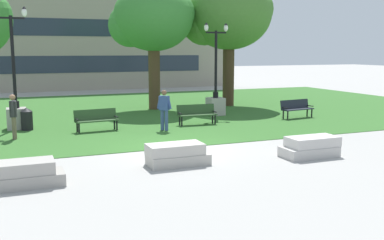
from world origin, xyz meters
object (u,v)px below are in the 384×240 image
object	(u,v)px
person_bystander_near_lawn	(13,114)
person_bystander_far_lawn	(164,108)
concrete_block_left	(177,155)
lamp_post_right	(216,96)
trash_bin	(27,119)
park_bench_near_left	(296,107)
concrete_block_center	(24,174)
park_bench_far_left	(96,119)
lamp_post_left	(16,105)
park_bench_near_right	(197,113)
concrete_block_right	(311,147)

from	to	relation	value
person_bystander_near_lawn	person_bystander_far_lawn	distance (m)	5.91
concrete_block_left	person_bystander_far_lawn	distance (m)	5.76
concrete_block_left	person_bystander_near_lawn	world-z (taller)	person_bystander_near_lawn
lamp_post_right	trash_bin	distance (m)	9.38
park_bench_near_left	lamp_post_right	xyz separation A→B (m)	(-3.33, 2.43, 0.45)
concrete_block_center	park_bench_far_left	bearing A→B (deg)	66.50
person_bystander_near_lawn	lamp_post_right	bearing A→B (deg)	16.70
park_bench_far_left	trash_bin	xyz separation A→B (m)	(-2.70, 1.28, -0.04)
park_bench_far_left	trash_bin	world-z (taller)	trash_bin
lamp_post_left	person_bystander_near_lawn	distance (m)	2.35
park_bench_near_left	person_bystander_near_lawn	xyz separation A→B (m)	(-13.15, -0.52, 0.44)
concrete_block_left	park_bench_near_left	bearing A→B (deg)	36.39
concrete_block_center	lamp_post_left	world-z (taller)	lamp_post_left
park_bench_far_left	person_bystander_near_lawn	distance (m)	3.29
concrete_block_center	trash_bin	xyz separation A→B (m)	(0.37, 8.32, 0.20)
park_bench_near_right	person_bystander_far_lawn	world-z (taller)	person_bystander_far_lawn
concrete_block_right	park_bench_near_left	distance (m)	8.29
concrete_block_center	lamp_post_left	size ratio (longest dim) A/B	0.37
concrete_block_left	concrete_block_right	xyz separation A→B (m)	(4.35, -0.61, 0.00)
person_bystander_near_lawn	park_bench_far_left	bearing A→B (deg)	10.22
concrete_block_right	person_bystander_far_lawn	distance (m)	6.82
concrete_block_left	person_bystander_near_lawn	bearing A→B (deg)	126.88
trash_bin	person_bystander_near_lawn	world-z (taller)	person_bystander_near_lawn
park_bench_near_right	lamp_post_left	size ratio (longest dim) A/B	0.35
concrete_block_left	person_bystander_far_lawn	xyz separation A→B (m)	(1.47, 5.53, 0.68)
concrete_block_right	person_bystander_near_lawn	size ratio (longest dim) A/B	1.08
park_bench_near_left	person_bystander_near_lawn	bearing A→B (deg)	-177.74
lamp_post_right	person_bystander_near_lawn	world-z (taller)	lamp_post_right
concrete_block_center	concrete_block_right	bearing A→B (deg)	-0.37
person_bystander_near_lawn	park_bench_near_right	bearing A→B (deg)	3.99
lamp_post_right	trash_bin	bearing A→B (deg)	-173.33
trash_bin	concrete_block_right	bearing A→B (deg)	-45.40
park_bench_near_left	park_bench_far_left	size ratio (longest dim) A/B	1.01
park_bench_far_left	lamp_post_right	distance (m)	7.03
park_bench_far_left	person_bystander_far_lawn	bearing A→B (deg)	-19.53
lamp_post_left	concrete_block_left	bearing A→B (deg)	-62.42
concrete_block_left	trash_bin	size ratio (longest dim) A/B	1.90
concrete_block_right	park_bench_near_left	world-z (taller)	park_bench_near_left
concrete_block_right	trash_bin	world-z (taller)	trash_bin
park_bench_near_right	lamp_post_left	world-z (taller)	lamp_post_left
concrete_block_right	person_bystander_near_lawn	world-z (taller)	person_bystander_near_lawn
concrete_block_center	person_bystander_near_lawn	bearing A→B (deg)	91.33
concrete_block_right	trash_bin	distance (m)	11.77
park_bench_near_right	person_bystander_far_lawn	bearing A→B (deg)	-153.82
lamp_post_left	person_bystander_far_lawn	xyz separation A→B (m)	(5.77, -2.72, -0.08)
park_bench_far_left	trash_bin	size ratio (longest dim) A/B	1.92
lamp_post_left	person_bystander_far_lawn	size ratio (longest dim) A/B	3.03
concrete_block_left	lamp_post_right	distance (m)	10.39
concrete_block_center	lamp_post_left	distance (m)	8.84
trash_bin	lamp_post_left	bearing A→B (deg)	129.06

